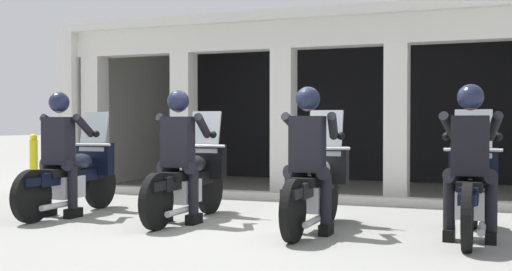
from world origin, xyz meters
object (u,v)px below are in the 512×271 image
(police_officer_center_left, at_px, (179,145))
(bollard_kerbside, at_px, (34,163))
(motorcycle_center_left, at_px, (190,179))
(motorcycle_far_left, at_px, (74,176))
(police_officer_far_right, at_px, (470,149))
(motorcycle_far_right, at_px, (471,189))
(police_officer_center_right, at_px, (308,147))
(police_officer_far_left, at_px, (60,143))
(motorcycle_center_right, at_px, (315,185))

(police_officer_center_left, bearing_deg, bollard_kerbside, 146.35)
(motorcycle_center_left, relative_size, police_officer_center_left, 1.29)
(motorcycle_far_left, bearing_deg, police_officer_far_right, -6.57)
(motorcycle_far_left, distance_m, motorcycle_center_left, 1.65)
(motorcycle_far_right, height_order, police_officer_far_right, police_officer_far_right)
(motorcycle_center_left, distance_m, bollard_kerbside, 4.45)
(police_officer_far_right, bearing_deg, police_officer_center_right, -176.31)
(motorcycle_far_left, distance_m, motorcycle_far_right, 4.94)
(police_officer_center_right, bearing_deg, motorcycle_center_left, 161.76)
(police_officer_far_left, xyz_separation_m, police_officer_far_right, (4.94, 0.08, 0.00))
(police_officer_far_right, bearing_deg, motorcycle_center_right, 173.84)
(motorcycle_far_right, bearing_deg, police_officer_center_left, -176.73)
(police_officer_center_left, xyz_separation_m, motorcycle_far_right, (3.29, 0.27, -0.44))
(motorcycle_far_left, height_order, police_officer_far_left, police_officer_far_left)
(motorcycle_center_left, relative_size, motorcycle_center_right, 1.00)
(motorcycle_center_left, relative_size, police_officer_center_right, 1.29)
(police_officer_center_left, bearing_deg, motorcycle_center_left, 84.91)
(motorcycle_center_left, xyz_separation_m, police_officer_center_right, (1.64, -0.44, 0.44))
(motorcycle_center_right, distance_m, bollard_kerbside, 6.03)
(motorcycle_far_left, height_order, motorcycle_center_right, same)
(police_officer_center_right, xyz_separation_m, police_officer_far_right, (1.65, 0.15, 0.00))
(motorcycle_far_left, relative_size, police_officer_center_left, 1.29)
(motorcycle_far_left, xyz_separation_m, motorcycle_center_right, (3.29, -0.07, 0.00))
(police_officer_center_right, height_order, bollard_kerbside, police_officer_center_right)
(bollard_kerbside, bearing_deg, police_officer_center_right, -22.69)
(police_officer_center_left, relative_size, police_officer_center_right, 1.00)
(motorcycle_center_left, bearing_deg, bollard_kerbside, 149.56)
(motorcycle_center_right, distance_m, motorcycle_far_right, 1.65)
(motorcycle_center_right, xyz_separation_m, motorcycle_far_right, (1.65, 0.15, 0.00))
(police_officer_center_left, xyz_separation_m, police_officer_center_right, (1.65, -0.16, 0.00))
(motorcycle_far_left, relative_size, motorcycle_center_left, 1.00)
(police_officer_far_left, height_order, motorcycle_far_right, police_officer_far_left)
(motorcycle_far_right, xyz_separation_m, police_officer_far_right, (-0.00, -0.28, 0.44))
(motorcycle_center_left, height_order, bollard_kerbside, motorcycle_center_left)
(police_officer_far_left, relative_size, police_officer_center_right, 1.00)
(police_officer_center_right, distance_m, motorcycle_far_right, 1.76)
(police_officer_far_left, xyz_separation_m, police_officer_center_left, (1.65, 0.09, 0.00))
(motorcycle_far_right, bearing_deg, motorcycle_far_left, 179.49)
(police_officer_far_right, bearing_deg, police_officer_far_left, 179.49)
(motorcycle_center_left, distance_m, motorcycle_center_right, 1.65)
(police_officer_far_left, bearing_deg, motorcycle_far_left, 85.50)
(police_officer_center_right, bearing_deg, police_officer_far_right, 1.99)
(police_officer_far_left, bearing_deg, motorcycle_far_right, 0.00)
(police_officer_center_right, bearing_deg, motorcycle_center_right, 86.56)
(police_officer_far_left, height_order, motorcycle_center_right, police_officer_far_left)
(police_officer_center_left, bearing_deg, motorcycle_far_right, -0.09)
(motorcycle_far_right, bearing_deg, police_officer_far_right, -91.73)
(motorcycle_far_left, xyz_separation_m, police_officer_far_left, (-0.00, -0.28, 0.44))
(police_officer_far_left, distance_m, motorcycle_far_right, 4.97)
(motorcycle_center_left, height_order, police_officer_far_right, police_officer_far_right)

